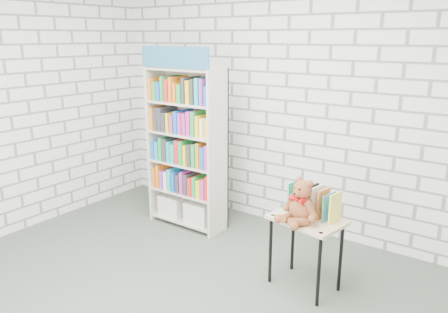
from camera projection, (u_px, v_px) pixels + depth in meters
The scene contains 6 objects.
ground at pixel (160, 307), 3.44m from camera, with size 4.50×4.50×0.00m, color #424B3F.
room_shell at pixel (150, 78), 2.96m from camera, with size 4.52×4.02×2.81m.
bookshelf at pixel (187, 147), 4.74m from camera, with size 0.87×0.34×1.96m.
display_table at pixel (306, 228), 3.59m from camera, with size 0.64×0.50×0.62m.
table_books at pixel (314, 202), 3.60m from camera, with size 0.43×0.25×0.24m.
teddy_bear at pixel (300, 205), 3.47m from camera, with size 0.33×0.32×0.36m.
Camera 1 is at (2.15, -2.15, 2.06)m, focal length 35.00 mm.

